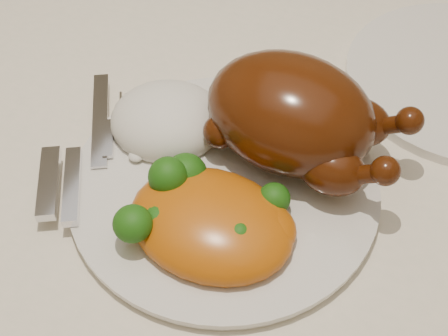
% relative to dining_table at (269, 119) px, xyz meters
% --- Properties ---
extents(dining_table, '(1.60, 0.90, 0.76)m').
position_rel_dining_table_xyz_m(dining_table, '(0.00, 0.00, 0.00)').
color(dining_table, brown).
rests_on(dining_table, floor).
extents(tablecloth, '(1.73, 1.03, 0.18)m').
position_rel_dining_table_xyz_m(tablecloth, '(0.00, 0.00, 0.07)').
color(tablecloth, beige).
rests_on(tablecloth, dining_table).
extents(dinner_plate, '(0.29, 0.29, 0.01)m').
position_rel_dining_table_xyz_m(dinner_plate, '(0.02, -0.20, 0.11)').
color(dinner_plate, silver).
rests_on(dinner_plate, tablecloth).
extents(roast_chicken, '(0.19, 0.13, 0.10)m').
position_rel_dining_table_xyz_m(roast_chicken, '(0.07, -0.14, 0.16)').
color(roast_chicken, '#4F1F08').
rests_on(roast_chicken, dinner_plate).
extents(rice_mound, '(0.13, 0.13, 0.06)m').
position_rel_dining_table_xyz_m(rice_mound, '(-0.05, -0.16, 0.12)').
color(rice_mound, white).
rests_on(rice_mound, dinner_plate).
extents(mac_and_cheese, '(0.14, 0.11, 0.06)m').
position_rel_dining_table_xyz_m(mac_and_cheese, '(0.03, -0.24, 0.13)').
color(mac_and_cheese, '#C6610C').
rests_on(mac_and_cheese, dinner_plate).
extents(cutlery, '(0.08, 0.18, 0.01)m').
position_rel_dining_table_xyz_m(cutlery, '(-0.10, -0.23, 0.12)').
color(cutlery, silver).
rests_on(cutlery, dinner_plate).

